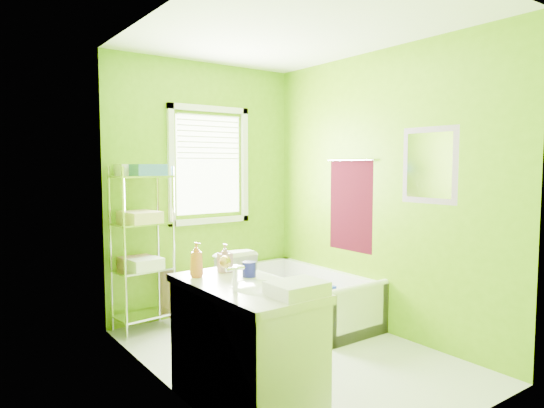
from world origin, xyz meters
TOP-DOWN VIEW (x-y plane):
  - ground at (0.00, 0.00)m, footprint 2.90×2.90m
  - room_envelope at (0.00, 0.00)m, footprint 2.14×2.94m
  - window at (0.05, 1.42)m, footprint 0.92×0.05m
  - door at (-1.04, -1.00)m, footprint 0.09×0.80m
  - right_wall_decor at (1.04, -0.02)m, footprint 0.04×1.48m
  - bathtub at (0.69, 0.60)m, footprint 0.72×1.55m
  - toilet at (0.01, 1.12)m, footprint 0.43×0.73m
  - vanity at (-0.79, -0.55)m, footprint 0.56×1.08m
  - wire_shelf_unit at (-0.74, 1.28)m, footprint 0.55×0.44m

SIDE VIEW (x-z plane):
  - ground at x=0.00m, z-range 0.00..0.00m
  - bathtub at x=0.69m, z-range -0.09..0.41m
  - toilet at x=0.01m, z-range 0.00..0.73m
  - vanity at x=-0.79m, z-range -0.09..0.96m
  - wire_shelf_unit at x=-0.74m, z-range 0.17..1.73m
  - door at x=-1.04m, z-range 0.00..2.00m
  - right_wall_decor at x=1.04m, z-range 0.74..1.91m
  - room_envelope at x=0.00m, z-range 0.24..2.86m
  - window at x=0.05m, z-range 1.00..2.22m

